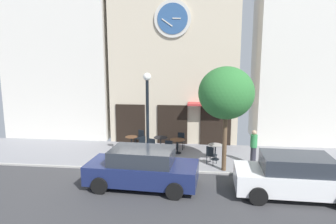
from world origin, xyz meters
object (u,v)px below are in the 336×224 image
(cafe_table_center_right, at_px, (161,141))
(cafe_table_center_left, at_px, (177,143))
(cafe_chair_left_end, at_px, (153,145))
(cafe_chair_mid_row, at_px, (169,147))
(cafe_chair_right_end, at_px, (141,143))
(cafe_table_rightmost, at_px, (215,149))
(pedestrian_green, at_px, (254,147))
(street_lamp, at_px, (148,119))
(parked_car_white, at_px, (295,176))
(cafe_table_leftmost, at_px, (131,141))
(parked_car_navy, at_px, (142,168))
(street_tree, at_px, (226,93))
(cafe_chair_under_awning, at_px, (140,137))
(cafe_chair_corner, at_px, (181,139))
(cafe_chair_facing_street, at_px, (211,154))

(cafe_table_center_right, relative_size, cafe_table_center_left, 0.96)
(cafe_table_center_right, height_order, cafe_chair_left_end, cafe_chair_left_end)
(cafe_chair_mid_row, xyz_separation_m, cafe_chair_right_end, (-1.57, 0.62, 0.00))
(cafe_table_rightmost, distance_m, cafe_chair_mid_row, 2.32)
(pedestrian_green, bearing_deg, cafe_chair_left_end, 170.27)
(cafe_table_center_left, relative_size, pedestrian_green, 0.47)
(cafe_chair_mid_row, bearing_deg, pedestrian_green, -8.52)
(street_lamp, height_order, cafe_table_center_left, street_lamp)
(cafe_table_rightmost, bearing_deg, parked_car_white, -54.07)
(cafe_table_center_right, height_order, cafe_table_rightmost, cafe_table_rightmost)
(cafe_chair_mid_row, xyz_separation_m, pedestrian_green, (4.08, -0.61, 0.33))
(cafe_table_rightmost, distance_m, parked_car_white, 4.67)
(cafe_table_leftmost, xyz_separation_m, parked_car_navy, (1.57, -4.78, 0.26))
(street_tree, bearing_deg, cafe_table_center_right, 141.39)
(cafe_chair_under_awning, xyz_separation_m, parked_car_white, (6.95, -5.78, 0.23))
(cafe_table_center_right, xyz_separation_m, cafe_chair_mid_row, (0.59, -1.03, -0.02))
(street_lamp, relative_size, street_tree, 0.93)
(street_tree, relative_size, cafe_table_rightmost, 6.03)
(street_tree, distance_m, cafe_chair_corner, 4.81)
(cafe_table_center_left, bearing_deg, cafe_chair_facing_street, -42.71)
(cafe_table_center_right, bearing_deg, street_lamp, -96.81)
(street_tree, bearing_deg, cafe_chair_mid_row, 149.53)
(parked_car_navy, bearing_deg, cafe_chair_facing_street, 45.90)
(cafe_chair_facing_street, relative_size, parked_car_navy, 0.20)
(street_lamp, bearing_deg, parked_car_white, -23.51)
(cafe_chair_left_end, xyz_separation_m, cafe_chair_right_end, (-0.69, 0.38, 0.00))
(cafe_chair_mid_row, distance_m, cafe_chair_corner, 1.60)
(cafe_chair_left_end, distance_m, cafe_chair_corner, 1.87)
(street_tree, height_order, parked_car_white, street_tree)
(cafe_chair_under_awning, height_order, pedestrian_green, pedestrian_green)
(cafe_table_leftmost, xyz_separation_m, cafe_chair_left_end, (1.34, -0.84, 0.03))
(cafe_table_leftmost, bearing_deg, cafe_chair_corner, 9.46)
(street_lamp, distance_m, cafe_chair_under_awning, 3.76)
(street_tree, relative_size, cafe_chair_left_end, 5.19)
(cafe_table_rightmost, bearing_deg, cafe_chair_left_end, 173.66)
(street_tree, bearing_deg, parked_car_navy, -147.07)
(cafe_table_center_left, bearing_deg, cafe_chair_under_awning, 152.54)
(cafe_chair_under_awning, bearing_deg, cafe_chair_mid_row, -44.84)
(cafe_chair_corner, bearing_deg, cafe_chair_facing_street, -56.26)
(cafe_chair_mid_row, bearing_deg, street_tree, -30.47)
(street_lamp, height_order, parked_car_navy, street_lamp)
(cafe_table_rightmost, xyz_separation_m, cafe_chair_right_end, (-3.89, 0.74, -0.01))
(cafe_table_leftmost, height_order, pedestrian_green, pedestrian_green)
(cafe_table_leftmost, bearing_deg, cafe_table_center_left, -8.04)
(cafe_chair_facing_street, distance_m, pedestrian_green, 2.05)
(cafe_table_center_right, bearing_deg, pedestrian_green, -19.33)
(parked_car_white, bearing_deg, cafe_chair_facing_street, 134.59)
(cafe_table_leftmost, xyz_separation_m, cafe_table_center_right, (1.64, -0.05, 0.05))
(cafe_table_center_left, height_order, parked_car_white, parked_car_white)
(cafe_table_rightmost, bearing_deg, cafe_chair_under_awning, 154.58)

